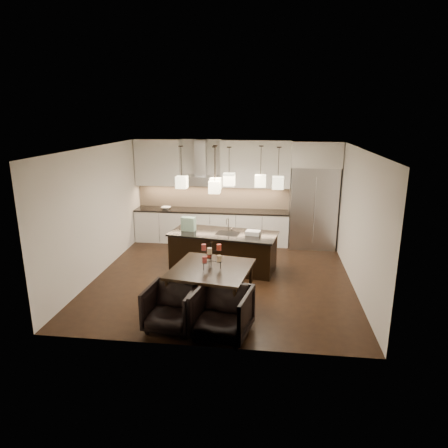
# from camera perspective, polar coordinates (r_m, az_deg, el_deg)

# --- Properties ---
(floor) EXTENTS (5.50, 5.50, 0.02)m
(floor) POSITION_cam_1_polar(r_m,az_deg,el_deg) (8.86, -0.16, -7.59)
(floor) COLOR black
(floor) RESTS_ON ground
(ceiling) EXTENTS (5.50, 5.50, 0.02)m
(ceiling) POSITION_cam_1_polar(r_m,az_deg,el_deg) (8.18, -0.17, 10.90)
(ceiling) COLOR white
(ceiling) RESTS_ON wall_back
(wall_back) EXTENTS (5.50, 0.02, 2.80)m
(wall_back) POSITION_cam_1_polar(r_m,az_deg,el_deg) (11.09, 1.63, 4.75)
(wall_back) COLOR silver
(wall_back) RESTS_ON ground
(wall_front) EXTENTS (5.50, 0.02, 2.80)m
(wall_front) POSITION_cam_1_polar(r_m,az_deg,el_deg) (5.80, -3.60, -5.36)
(wall_front) COLOR silver
(wall_front) RESTS_ON ground
(wall_left) EXTENTS (0.02, 5.50, 2.80)m
(wall_left) POSITION_cam_1_polar(r_m,az_deg,el_deg) (9.16, -17.56, 1.74)
(wall_left) COLOR silver
(wall_left) RESTS_ON ground
(wall_right) EXTENTS (0.02, 5.50, 2.80)m
(wall_right) POSITION_cam_1_polar(r_m,az_deg,el_deg) (8.53, 18.57, 0.66)
(wall_right) COLOR silver
(wall_right) RESTS_ON ground
(refrigerator) EXTENTS (1.20, 0.72, 2.15)m
(refrigerator) POSITION_cam_1_polar(r_m,az_deg,el_deg) (10.79, 12.59, 2.32)
(refrigerator) COLOR #B7B7BA
(refrigerator) RESTS_ON floor
(fridge_panel) EXTENTS (1.26, 0.72, 0.65)m
(fridge_panel) POSITION_cam_1_polar(r_m,az_deg,el_deg) (10.57, 13.04, 9.72)
(fridge_panel) COLOR silver
(fridge_panel) RESTS_ON refrigerator
(lower_cabinets) EXTENTS (4.21, 0.62, 0.88)m
(lower_cabinets) POSITION_cam_1_polar(r_m,az_deg,el_deg) (11.07, -1.80, -0.38)
(lower_cabinets) COLOR silver
(lower_cabinets) RESTS_ON floor
(countertop) EXTENTS (4.21, 0.66, 0.04)m
(countertop) POSITION_cam_1_polar(r_m,az_deg,el_deg) (10.95, -1.82, 1.93)
(countertop) COLOR black
(countertop) RESTS_ON lower_cabinets
(backsplash) EXTENTS (4.21, 0.02, 0.63)m
(backsplash) POSITION_cam_1_polar(r_m,az_deg,el_deg) (11.17, -1.60, 3.96)
(backsplash) COLOR tan
(backsplash) RESTS_ON countertop
(upper_cab_left) EXTENTS (1.25, 0.35, 1.25)m
(upper_cab_left) POSITION_cam_1_polar(r_m,az_deg,el_deg) (11.18, -9.35, 8.66)
(upper_cab_left) COLOR silver
(upper_cab_left) RESTS_ON wall_back
(upper_cab_right) EXTENTS (1.85, 0.35, 1.25)m
(upper_cab_right) POSITION_cam_1_polar(r_m,az_deg,el_deg) (10.75, 4.53, 8.55)
(upper_cab_right) COLOR silver
(upper_cab_right) RESTS_ON wall_back
(hood_canopy) EXTENTS (0.90, 0.52, 0.24)m
(hood_canopy) POSITION_cam_1_polar(r_m,az_deg,el_deg) (10.89, -3.38, 6.24)
(hood_canopy) COLOR #B7B7BA
(hood_canopy) RESTS_ON wall_back
(hood_chimney) EXTENTS (0.30, 0.28, 0.96)m
(hood_chimney) POSITION_cam_1_polar(r_m,az_deg,el_deg) (10.92, -3.33, 9.44)
(hood_chimney) COLOR #B7B7BA
(hood_chimney) RESTS_ON hood_canopy
(fruit_bowl) EXTENTS (0.29, 0.29, 0.06)m
(fruit_bowl) POSITION_cam_1_polar(r_m,az_deg,el_deg) (11.15, -8.28, 2.30)
(fruit_bowl) COLOR silver
(fruit_bowl) RESTS_ON countertop
(island_body) EXTENTS (2.45, 1.29, 0.82)m
(island_body) POSITION_cam_1_polar(r_m,az_deg,el_deg) (9.18, -0.09, -3.94)
(island_body) COLOR black
(island_body) RESTS_ON floor
(island_top) EXTENTS (2.54, 1.38, 0.04)m
(island_top) POSITION_cam_1_polar(r_m,az_deg,el_deg) (9.05, -0.10, -1.38)
(island_top) COLOR black
(island_top) RESTS_ON island_body
(faucet) EXTENTS (0.13, 0.24, 0.35)m
(faucet) POSITION_cam_1_polar(r_m,az_deg,el_deg) (9.05, 0.64, -0.08)
(faucet) COLOR silver
(faucet) RESTS_ON island_top
(tote_bag) EXTENTS (0.34, 0.22, 0.32)m
(tote_bag) POSITION_cam_1_polar(r_m,az_deg,el_deg) (9.21, -5.09, 0.02)
(tote_bag) COLOR #1F6646
(tote_bag) RESTS_ON island_top
(food_container) EXTENTS (0.35, 0.27, 0.09)m
(food_container) POSITION_cam_1_polar(r_m,az_deg,el_deg) (8.91, 4.16, -1.25)
(food_container) COLOR silver
(food_container) RESTS_ON island_top
(dining_table) EXTENTS (1.55, 1.55, 0.81)m
(dining_table) POSITION_cam_1_polar(r_m,az_deg,el_deg) (7.32, -1.83, -9.21)
(dining_table) COLOR black
(dining_table) RESTS_ON floor
(candelabra) EXTENTS (0.45, 0.45, 0.48)m
(candelabra) POSITION_cam_1_polar(r_m,az_deg,el_deg) (7.08, -1.87, -4.47)
(candelabra) COLOR black
(candelabra) RESTS_ON dining_table
(candle_a) EXTENTS (0.09, 0.09, 0.11)m
(candle_a) POSITION_cam_1_polar(r_m,az_deg,el_deg) (7.05, -0.69, -4.93)
(candle_a) COLOR #D7B789
(candle_a) RESTS_ON candelabra
(candle_b) EXTENTS (0.09, 0.09, 0.11)m
(candle_b) POSITION_cam_1_polar(r_m,az_deg,el_deg) (7.23, -2.12, -4.41)
(candle_b) COLOR #BD3826
(candle_b) RESTS_ON candelabra
(candle_c) EXTENTS (0.09, 0.09, 0.11)m
(candle_c) POSITION_cam_1_polar(r_m,az_deg,el_deg) (7.00, -2.79, -5.10)
(candle_c) COLOR #A03835
(candle_c) RESTS_ON candelabra
(candle_d) EXTENTS (0.09, 0.09, 0.11)m
(candle_d) POSITION_cam_1_polar(r_m,az_deg,el_deg) (7.09, -0.72, -3.33)
(candle_d) COLOR #BD3826
(candle_d) RESTS_ON candelabra
(candle_e) EXTENTS (0.09, 0.09, 0.11)m
(candle_e) POSITION_cam_1_polar(r_m,az_deg,el_deg) (7.10, -2.91, -3.33)
(candle_e) COLOR #A03835
(candle_e) RESTS_ON candelabra
(candle_f) EXTENTS (0.09, 0.09, 0.11)m
(candle_f) POSITION_cam_1_polar(r_m,az_deg,el_deg) (6.90, -2.07, -3.87)
(candle_f) COLOR #D7B789
(candle_f) RESTS_ON candelabra
(armchair_left) EXTENTS (0.89, 0.91, 0.74)m
(armchair_left) POSITION_cam_1_polar(r_m,az_deg,el_deg) (6.80, -7.57, -11.71)
(armchair_left) COLOR black
(armchair_left) RESTS_ON floor
(armchair_right) EXTENTS (1.02, 1.04, 0.80)m
(armchair_right) POSITION_cam_1_polar(r_m,az_deg,el_deg) (6.51, -0.27, -12.57)
(armchair_right) COLOR black
(armchair_right) RESTS_ON floor
(pendant_a) EXTENTS (0.24, 0.24, 0.26)m
(pendant_a) POSITION_cam_1_polar(r_m,az_deg,el_deg) (8.86, -6.06, 5.95)
(pendant_a) COLOR #F0E8B7
(pendant_a) RESTS_ON ceiling
(pendant_b) EXTENTS (0.24, 0.24, 0.26)m
(pendant_b) POSITION_cam_1_polar(r_m,az_deg,el_deg) (9.01, -1.22, 5.75)
(pendant_b) COLOR #F0E8B7
(pendant_b) RESTS_ON ceiling
(pendant_c) EXTENTS (0.24, 0.24, 0.26)m
(pendant_c) POSITION_cam_1_polar(r_m,az_deg,el_deg) (8.54, 0.73, 6.39)
(pendant_c) COLOR #F0E8B7
(pendant_c) RESTS_ON ceiling
(pendant_d) EXTENTS (0.24, 0.24, 0.26)m
(pendant_d) POSITION_cam_1_polar(r_m,az_deg,el_deg) (8.91, 5.22, 6.16)
(pendant_d) COLOR #F0E8B7
(pendant_d) RESTS_ON ceiling
(pendant_e) EXTENTS (0.24, 0.24, 0.26)m
(pendant_e) POSITION_cam_1_polar(r_m,az_deg,el_deg) (8.63, 7.70, 5.86)
(pendant_e) COLOR #F0E8B7
(pendant_e) RESTS_ON ceiling
(pendant_f) EXTENTS (0.24, 0.24, 0.26)m
(pendant_f) POSITION_cam_1_polar(r_m,az_deg,el_deg) (8.66, -1.35, 5.30)
(pendant_f) COLOR #F0E8B7
(pendant_f) RESTS_ON ceiling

